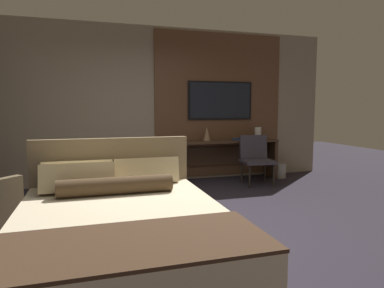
{
  "coord_description": "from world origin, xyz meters",
  "views": [
    {
      "loc": [
        -0.97,
        -3.6,
        1.35
      ],
      "look_at": [
        0.36,
        0.78,
        0.86
      ],
      "focal_mm": 32.0,
      "sensor_mm": 36.0,
      "label": 1
    }
  ],
  "objects": [
    {
      "name": "desk",
      "position": [
        1.45,
        2.33,
        0.51
      ],
      "size": [
        2.02,
        0.47,
        0.75
      ],
      "color": "#422D1E",
      "rests_on": "ground_plane"
    },
    {
      "name": "bed",
      "position": [
        -0.74,
        -0.74,
        0.3
      ],
      "size": [
        1.71,
        2.27,
        1.01
      ],
      "color": "#33281E",
      "rests_on": "ground_plane"
    },
    {
      "name": "desk_chair",
      "position": [
        1.84,
        1.81,
        0.51
      ],
      "size": [
        0.6,
        0.59,
        0.86
      ],
      "rotation": [
        0.0,
        0.0,
        -0.12
      ],
      "color": "#38333D",
      "rests_on": "ground_plane"
    },
    {
      "name": "vase_tall",
      "position": [
        1.12,
        2.38,
        0.87
      ],
      "size": [
        0.15,
        0.15,
        0.25
      ],
      "color": "#846647",
      "rests_on": "desk"
    },
    {
      "name": "waste_bin",
      "position": [
        2.56,
        2.16,
        0.14
      ],
      "size": [
        0.22,
        0.22,
        0.28
      ],
      "color": "gray",
      "rests_on": "ground_plane"
    },
    {
      "name": "tv",
      "position": [
        1.45,
        2.52,
        1.49
      ],
      "size": [
        1.28,
        0.04,
        0.72
      ],
      "color": "black"
    },
    {
      "name": "vase_short",
      "position": [
        2.13,
        2.29,
        0.86
      ],
      "size": [
        0.13,
        0.13,
        0.24
      ],
      "color": "silver",
      "rests_on": "desk"
    },
    {
      "name": "book",
      "position": [
        1.74,
        2.29,
        0.76
      ],
      "size": [
        0.25,
        0.2,
        0.03
      ],
      "color": "navy",
      "rests_on": "desk"
    },
    {
      "name": "ground_plane",
      "position": [
        0.0,
        0.0,
        0.0
      ],
      "size": [
        16.0,
        16.0,
        0.0
      ],
      "primitive_type": "plane",
      "color": "#28232D"
    },
    {
      "name": "wall_back_tv_panel",
      "position": [
        0.21,
        2.59,
        1.4
      ],
      "size": [
        7.2,
        0.09,
        2.8
      ],
      "color": "gray",
      "rests_on": "ground_plane"
    }
  ]
}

